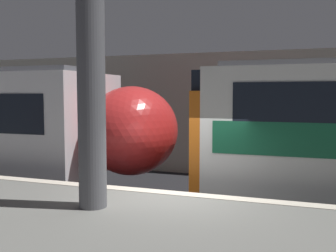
# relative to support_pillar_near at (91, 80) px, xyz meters

# --- Properties ---
(ground_plane) EXTENTS (120.00, 120.00, 0.00)m
(ground_plane) POSITION_rel_support_pillar_near_xyz_m (0.94, 1.45, -3.23)
(ground_plane) COLOR black
(station_rear_barrier) EXTENTS (50.00, 0.15, 4.54)m
(station_rear_barrier) POSITION_rel_support_pillar_near_xyz_m (0.94, 8.65, -0.96)
(station_rear_barrier) COLOR #B2AD9E
(station_rear_barrier) RESTS_ON ground
(support_pillar_near) EXTENTS (0.46, 0.46, 4.19)m
(support_pillar_near) POSITION_rel_support_pillar_near_xyz_m (0.00, 0.00, 0.00)
(support_pillar_near) COLOR #56565B
(support_pillar_near) RESTS_ON platform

